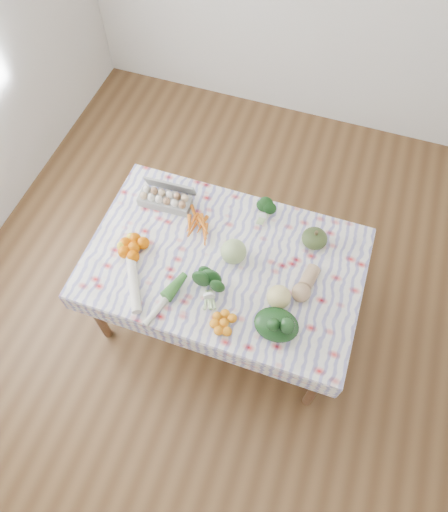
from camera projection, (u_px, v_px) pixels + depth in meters
The scene contains 16 objects.
ground at pixel (224, 311), 3.41m from camera, with size 4.50×4.50×0.00m, color #53361C.
dining_table at pixel (224, 267), 2.82m from camera, with size 1.60×1.00×0.75m.
tablecloth at pixel (224, 261), 2.76m from camera, with size 1.66×1.06×0.01m, color white.
egg_carton at pixel (165, 200), 2.92m from camera, with size 0.34×0.14×0.09m, color #969792.
carrot_bunch at pixel (200, 224), 2.86m from camera, with size 0.22×0.20×0.04m, color orange.
kale_bunch at pixel (265, 208), 2.87m from camera, with size 0.14×0.13×0.13m, color #133A12.
kabocha_squash at pixel (315, 238), 2.77m from camera, with size 0.16×0.16×0.10m, color #3A4B22.
cabbage at pixel (234, 252), 2.69m from camera, with size 0.15×0.15×0.15m, color #9DB771.
butternut_squash at pixel (306, 283), 2.61m from camera, with size 0.11×0.24×0.11m, color tan.
orange_cluster at pixel (134, 247), 2.75m from camera, with size 0.25×0.25×0.08m, color #DD6000.
broccoli at pixel (209, 286), 2.60m from camera, with size 0.17×0.17×0.12m, color #184118.
mandarin_cluster at pixel (224, 323), 2.52m from camera, with size 0.18×0.18×0.06m, color orange.
grapefruit at pixel (279, 297), 2.55m from camera, with size 0.14×0.14×0.14m, color #DCCB7A.
spinach_bag at pixel (276, 325), 2.49m from camera, with size 0.25×0.20×0.11m, color black.
daikon at pixel (134, 282), 2.65m from camera, with size 0.06×0.06×0.41m, color silver.
leek at pixel (165, 300), 2.60m from camera, with size 0.04×0.04×0.36m, color beige.
Camera 1 is at (0.44, -1.29, 3.15)m, focal length 32.00 mm.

